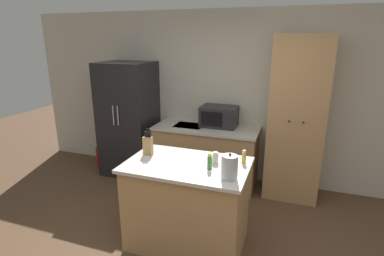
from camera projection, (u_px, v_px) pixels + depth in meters
wall_back at (238, 99)px, 4.57m from camera, size 7.20×0.06×2.60m
refrigerator at (129, 119)px, 4.88m from camera, size 0.81×0.73×1.83m
back_counter at (206, 155)px, 4.63m from camera, size 1.57×0.68×0.90m
pantry_cabinet at (296, 120)px, 4.07m from camera, size 0.72×0.58×2.24m
kitchen_island at (187, 204)px, 3.21m from camera, size 1.27×0.81×0.95m
microwave at (219, 116)px, 4.50m from camera, size 0.54×0.38×0.31m
knife_block at (148, 145)px, 3.28m from camera, size 0.10×0.06×0.30m
spice_bottle_tall_dark at (225, 167)px, 2.87m from camera, size 0.05×0.05×0.11m
spice_bottle_short_red at (244, 157)px, 3.06m from camera, size 0.04×0.04×0.15m
spice_bottle_amber_oil at (215, 158)px, 3.07m from camera, size 0.06×0.06×0.12m
spice_bottle_green_herb at (210, 161)px, 3.00m from camera, size 0.04×0.04×0.12m
spice_bottle_pale_salt at (209, 162)px, 2.91m from camera, size 0.04×0.04×0.17m
kettle at (229, 167)px, 2.71m from camera, size 0.15×0.15×0.25m
fire_extinguisher at (100, 157)px, 5.21m from camera, size 0.12×0.12×0.45m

